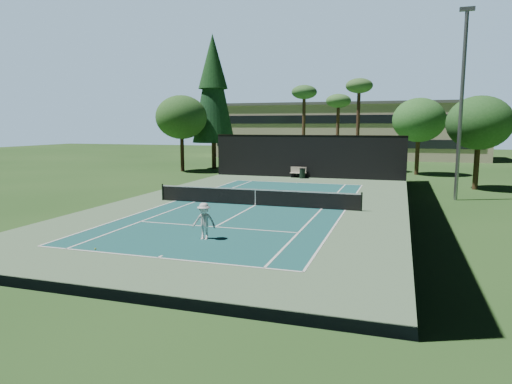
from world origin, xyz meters
TOP-DOWN VIEW (x-y plane):
  - ground at (0.00, 0.00)m, footprint 160.00×160.00m
  - apron_slab at (0.00, 0.00)m, footprint 18.00×32.00m
  - court_surface at (0.00, 0.00)m, footprint 10.97×23.77m
  - court_lines at (0.00, 0.00)m, footprint 11.07×23.87m
  - tennis_net at (0.00, 0.00)m, footprint 12.90×0.10m
  - fence at (0.00, 0.06)m, footprint 18.04×32.05m
  - player at (0.48, -8.76)m, footprint 1.07×0.66m
  - tennis_ball_a at (-2.95, -11.61)m, footprint 0.08×0.08m
  - tennis_ball_b at (-4.41, 1.56)m, footprint 0.06×0.06m
  - tennis_ball_c at (2.67, 1.25)m, footprint 0.07×0.07m
  - tennis_ball_d at (-2.61, 3.45)m, footprint 0.06×0.06m
  - park_bench at (-0.76, 15.77)m, footprint 1.50×0.45m
  - trash_bin at (-0.27, 15.30)m, footprint 0.56×0.56m
  - pine_tree at (-12.00, 22.00)m, footprint 4.80×4.80m
  - palm_a at (-2.00, 24.00)m, footprint 2.80×2.80m
  - palm_b at (1.50, 26.00)m, footprint 2.80×2.80m
  - palm_c at (4.00, 23.00)m, footprint 2.80×2.80m
  - decid_tree_a at (10.00, 22.00)m, footprint 5.12×5.12m
  - decid_tree_b at (14.00, 12.00)m, footprint 4.80×4.80m
  - decid_tree_c at (-14.00, 18.00)m, footprint 5.44×5.44m
  - campus_building at (0.00, 45.98)m, footprint 40.50×12.50m
  - light_pole at (12.00, 6.00)m, footprint 0.90×0.25m

SIDE VIEW (x-z plane):
  - ground at x=0.00m, z-range 0.00..0.00m
  - apron_slab at x=0.00m, z-range 0.00..0.01m
  - court_surface at x=0.00m, z-range 0.01..0.02m
  - court_lines at x=0.00m, z-range 0.02..0.02m
  - tennis_ball_d at x=-2.61m, z-range 0.00..0.06m
  - tennis_ball_b at x=-4.41m, z-range 0.00..0.06m
  - tennis_ball_c at x=2.67m, z-range 0.00..0.07m
  - tennis_ball_a at x=-2.95m, z-range 0.00..0.08m
  - trash_bin at x=-0.27m, z-range 0.01..0.95m
  - park_bench at x=-0.76m, z-range 0.03..1.06m
  - tennis_net at x=0.00m, z-range 0.01..1.11m
  - player at x=0.48m, z-range 0.00..1.60m
  - fence at x=0.00m, z-range -0.01..4.02m
  - campus_building at x=0.00m, z-range 0.06..8.36m
  - decid_tree_b at x=14.00m, z-range 1.51..8.65m
  - decid_tree_a at x=10.00m, z-range 1.61..9.23m
  - decid_tree_c at x=-14.00m, z-range 1.72..9.81m
  - light_pole at x=12.00m, z-range 0.35..12.57m
  - palm_b at x=1.50m, z-range 3.15..11.57m
  - palm_a at x=-2.00m, z-range 3.53..12.85m
  - palm_c at x=4.00m, z-range 3.72..13.49m
  - pine_tree at x=-12.00m, z-range 2.05..17.05m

